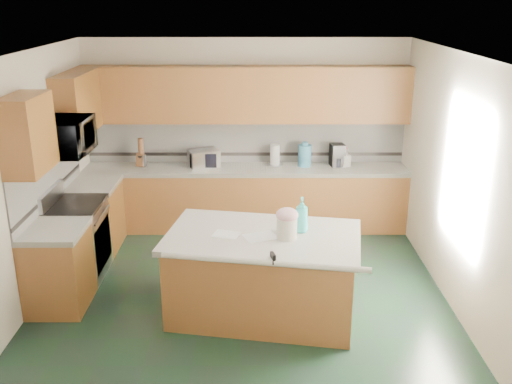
{
  "coord_description": "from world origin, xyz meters",
  "views": [
    {
      "loc": [
        0.14,
        -5.81,
        3.26
      ],
      "look_at": [
        0.15,
        0.35,
        1.12
      ],
      "focal_mm": 40.0,
      "sensor_mm": 36.0,
      "label": 1
    }
  ],
  "objects_px": {
    "soap_bottle_island": "(302,215)",
    "coffee_maker": "(337,155)",
    "toaster_oven": "(204,158)",
    "treat_jar": "(287,228)",
    "island_base": "(263,277)",
    "island_top": "(263,237)",
    "knife_block": "(140,160)"
  },
  "relations": [
    {
      "from": "island_base",
      "to": "coffee_maker",
      "type": "height_order",
      "value": "coffee_maker"
    },
    {
      "from": "island_base",
      "to": "island_top",
      "type": "xyz_separation_m",
      "value": [
        0.0,
        -0.0,
        0.46
      ]
    },
    {
      "from": "island_top",
      "to": "treat_jar",
      "type": "relative_size",
      "value": 9.12
    },
    {
      "from": "island_base",
      "to": "toaster_oven",
      "type": "height_order",
      "value": "toaster_oven"
    },
    {
      "from": "island_top",
      "to": "soap_bottle_island",
      "type": "xyz_separation_m",
      "value": [
        0.4,
        0.08,
        0.22
      ]
    },
    {
      "from": "toaster_oven",
      "to": "coffee_maker",
      "type": "relative_size",
      "value": 1.29
    },
    {
      "from": "soap_bottle_island",
      "to": "knife_block",
      "type": "bearing_deg",
      "value": 135.83
    },
    {
      "from": "treat_jar",
      "to": "toaster_oven",
      "type": "relative_size",
      "value": 0.52
    },
    {
      "from": "treat_jar",
      "to": "soap_bottle_island",
      "type": "distance_m",
      "value": 0.24
    },
    {
      "from": "toaster_oven",
      "to": "soap_bottle_island",
      "type": "bearing_deg",
      "value": -83.66
    },
    {
      "from": "island_top",
      "to": "treat_jar",
      "type": "height_order",
      "value": "treat_jar"
    },
    {
      "from": "soap_bottle_island",
      "to": "coffee_maker",
      "type": "distance_m",
      "value": 2.51
    },
    {
      "from": "treat_jar",
      "to": "knife_block",
      "type": "xyz_separation_m",
      "value": [
        -1.97,
        2.54,
        -0.02
      ]
    },
    {
      "from": "toaster_oven",
      "to": "treat_jar",
      "type": "bearing_deg",
      "value": -88.23
    },
    {
      "from": "toaster_oven",
      "to": "island_base",
      "type": "bearing_deg",
      "value": -92.38
    },
    {
      "from": "knife_block",
      "to": "coffee_maker",
      "type": "height_order",
      "value": "coffee_maker"
    },
    {
      "from": "toaster_oven",
      "to": "coffee_maker",
      "type": "xyz_separation_m",
      "value": [
        1.91,
        0.03,
        0.04
      ]
    },
    {
      "from": "island_top",
      "to": "toaster_oven",
      "type": "bearing_deg",
      "value": 118.08
    },
    {
      "from": "island_base",
      "to": "soap_bottle_island",
      "type": "relative_size",
      "value": 5.05
    },
    {
      "from": "treat_jar",
      "to": "toaster_oven",
      "type": "distance_m",
      "value": 2.75
    },
    {
      "from": "island_top",
      "to": "treat_jar",
      "type": "xyz_separation_m",
      "value": [
        0.24,
        -0.09,
        0.14
      ]
    },
    {
      "from": "island_base",
      "to": "island_top",
      "type": "distance_m",
      "value": 0.46
    },
    {
      "from": "coffee_maker",
      "to": "toaster_oven",
      "type": "bearing_deg",
      "value": 172.42
    },
    {
      "from": "soap_bottle_island",
      "to": "toaster_oven",
      "type": "relative_size",
      "value": 0.9
    },
    {
      "from": "soap_bottle_island",
      "to": "coffee_maker",
      "type": "relative_size",
      "value": 1.16
    },
    {
      "from": "knife_block",
      "to": "toaster_oven",
      "type": "xyz_separation_m",
      "value": [
        0.91,
        0.0,
        0.03
      ]
    },
    {
      "from": "knife_block",
      "to": "toaster_oven",
      "type": "distance_m",
      "value": 0.91
    },
    {
      "from": "island_top",
      "to": "knife_block",
      "type": "distance_m",
      "value": 3.01
    },
    {
      "from": "treat_jar",
      "to": "coffee_maker",
      "type": "height_order",
      "value": "coffee_maker"
    },
    {
      "from": "treat_jar",
      "to": "soap_bottle_island",
      "type": "relative_size",
      "value": 0.58
    },
    {
      "from": "treat_jar",
      "to": "toaster_oven",
      "type": "bearing_deg",
      "value": 109.68
    },
    {
      "from": "island_base",
      "to": "island_top",
      "type": "height_order",
      "value": "island_top"
    }
  ]
}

